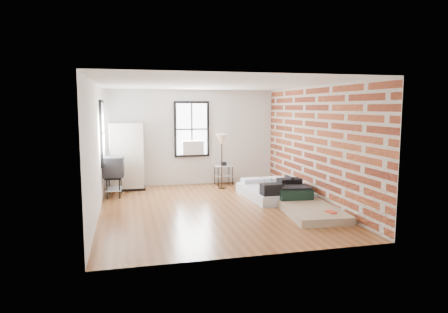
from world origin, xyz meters
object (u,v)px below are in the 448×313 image
object	(u,v)px
mattress_main	(274,191)
floor_lamp	(222,142)
mattress_bare	(306,205)
side_table	(224,169)
tv_stand	(114,168)
wardrobe	(127,157)

from	to	relation	value
mattress_main	floor_lamp	xyz separation A→B (m)	(-1.03, 1.45, 1.15)
mattress_main	mattress_bare	size ratio (longest dim) A/B	0.91
side_table	floor_lamp	world-z (taller)	floor_lamp
floor_lamp	tv_stand	world-z (taller)	floor_lamp
side_table	floor_lamp	bearing A→B (deg)	-109.05
wardrobe	floor_lamp	size ratio (longest dim) A/B	1.20
mattress_bare	wardrobe	world-z (taller)	wardrobe
mattress_main	wardrobe	bearing A→B (deg)	149.05
side_table	tv_stand	bearing A→B (deg)	-164.19
side_table	tv_stand	size ratio (longest dim) A/B	0.66
mattress_main	tv_stand	xyz separation A→B (m)	(-3.96, 1.11, 0.57)
floor_lamp	tv_stand	distance (m)	3.01
mattress_main	side_table	world-z (taller)	side_table
wardrobe	side_table	xyz separation A→B (m)	(2.78, 0.07, -0.47)
mattress_bare	side_table	size ratio (longest dim) A/B	3.23
mattress_main	wardrobe	world-z (taller)	wardrobe
mattress_bare	tv_stand	distance (m)	4.92
mattress_main	side_table	bearing A→B (deg)	109.87
mattress_main	mattress_bare	xyz separation A→B (m)	(0.20, -1.44, -0.03)
mattress_main	side_table	size ratio (longest dim) A/B	2.95
mattress_bare	tv_stand	size ratio (longest dim) A/B	2.11
mattress_bare	side_table	world-z (taller)	side_table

